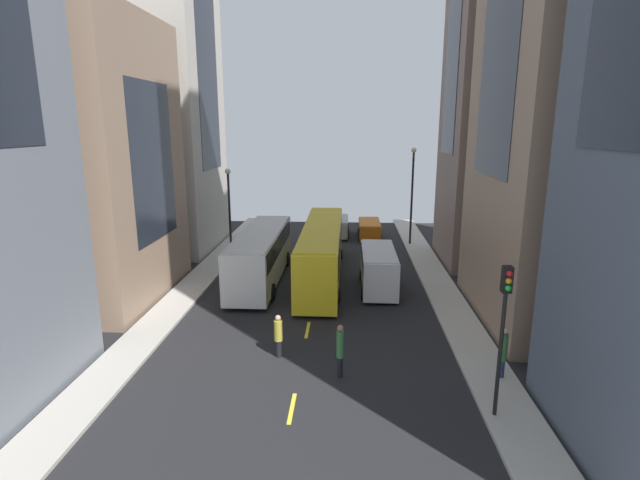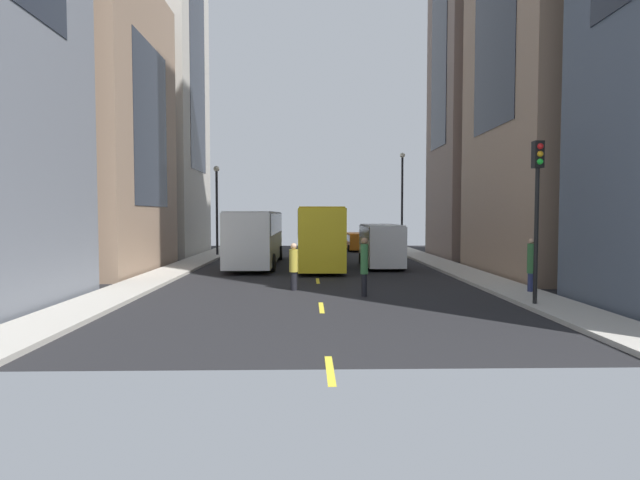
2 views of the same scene
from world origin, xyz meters
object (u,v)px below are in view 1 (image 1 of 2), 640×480
object	(u,v)px
pedestrian_crossing_mid	(340,349)
pedestrian_crossing_near	(503,352)
delivery_van_white	(379,266)
car_silver_0	(338,225)
city_bus_white	(261,252)
streetcar_yellow	(322,247)
car_orange_1	(369,228)
pedestrian_walking_far	(278,335)
traffic_light_near_corner	(504,313)

from	to	relation	value
pedestrian_crossing_mid	pedestrian_crossing_near	world-z (taller)	pedestrian_crossing_mid
delivery_van_white	pedestrian_crossing_mid	size ratio (longest dim) A/B	2.59
pedestrian_crossing_mid	pedestrian_crossing_near	bearing A→B (deg)	-172.57
delivery_van_white	car_silver_0	size ratio (longest dim) A/B	1.25
city_bus_white	pedestrian_crossing_mid	size ratio (longest dim) A/B	5.07
delivery_van_white	pedestrian_crossing_mid	world-z (taller)	delivery_van_white
streetcar_yellow	delivery_van_white	world-z (taller)	streetcar_yellow
car_orange_1	pedestrian_walking_far	bearing A→B (deg)	-102.00
streetcar_yellow	car_orange_1	xyz separation A→B (m)	(3.73, 12.00, -1.21)
car_silver_0	delivery_van_white	bearing A→B (deg)	-79.12
traffic_light_near_corner	pedestrian_walking_far	bearing A→B (deg)	152.90
city_bus_white	delivery_van_white	size ratio (longest dim) A/B	1.96
streetcar_yellow	car_silver_0	world-z (taller)	streetcar_yellow
car_silver_0	traffic_light_near_corner	world-z (taller)	traffic_light_near_corner
pedestrian_crossing_mid	car_orange_1	bearing A→B (deg)	-88.51
city_bus_white	pedestrian_crossing_near	size ratio (longest dim) A/B	5.57
car_orange_1	traffic_light_near_corner	world-z (taller)	traffic_light_near_corner
city_bus_white	streetcar_yellow	bearing A→B (deg)	13.93
pedestrian_crossing_near	traffic_light_near_corner	bearing A→B (deg)	-13.79
pedestrian_crossing_near	traffic_light_near_corner	size ratio (longest dim) A/B	0.38
car_silver_0	pedestrian_crossing_near	xyz separation A→B (m)	(7.26, -26.01, 0.27)
car_silver_0	traffic_light_near_corner	distance (m)	29.55
pedestrian_walking_far	car_orange_1	bearing A→B (deg)	56.31
car_orange_1	pedestrian_walking_far	world-z (taller)	pedestrian_walking_far
car_silver_0	pedestrian_walking_far	xyz separation A→B (m)	(-2.10, -24.47, 0.06)
streetcar_yellow	pedestrian_crossing_mid	distance (m)	13.48
car_silver_0	pedestrian_crossing_mid	world-z (taller)	pedestrian_crossing_mid
pedestrian_crossing_mid	traffic_light_near_corner	bearing A→B (deg)	161.29
delivery_van_white	traffic_light_near_corner	xyz separation A→B (m)	(3.32, -13.65, 2.47)
delivery_van_white	pedestrian_crossing_mid	xyz separation A→B (m)	(-2.21, -11.04, -0.26)
car_silver_0	car_orange_1	distance (m)	3.03
city_bus_white	car_silver_0	distance (m)	14.56
city_bus_white	pedestrian_walking_far	world-z (taller)	city_bus_white
delivery_van_white	city_bus_white	bearing A→B (deg)	170.01
pedestrian_crossing_mid	pedestrian_walking_far	distance (m)	3.24
delivery_van_white	pedestrian_crossing_mid	distance (m)	11.26
delivery_van_white	car_silver_0	distance (m)	15.36
car_orange_1	streetcar_yellow	bearing A→B (deg)	-107.25
city_bus_white	pedestrian_crossing_mid	bearing A→B (deg)	-66.30
pedestrian_crossing_mid	delivery_van_white	bearing A→B (deg)	-94.77
city_bus_white	car_silver_0	xyz separation A→B (m)	(4.75, 13.73, -1.02)
car_orange_1	pedestrian_crossing_mid	distance (m)	25.47
pedestrian_crossing_mid	traffic_light_near_corner	world-z (taller)	traffic_light_near_corner
streetcar_yellow	car_silver_0	bearing A→B (deg)	86.48
pedestrian_crossing_near	traffic_light_near_corner	distance (m)	3.99
traffic_light_near_corner	pedestrian_crossing_mid	bearing A→B (deg)	154.71
pedestrian_walking_far	city_bus_white	bearing A→B (deg)	82.18
streetcar_yellow	traffic_light_near_corner	size ratio (longest dim) A/B	2.73
delivery_van_white	pedestrian_walking_far	bearing A→B (deg)	-118.02
pedestrian_walking_far	pedestrian_crossing_near	size ratio (longest dim) A/B	0.95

